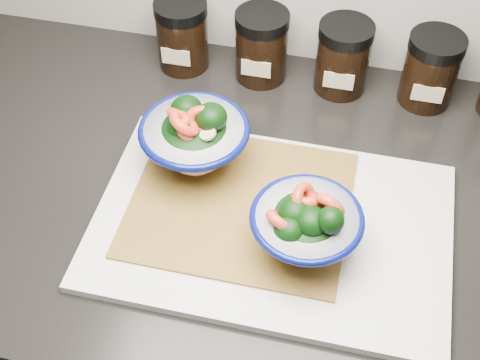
% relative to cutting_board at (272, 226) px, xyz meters
% --- Properties ---
extents(cabinet, '(3.43, 0.58, 0.86)m').
position_rel_cutting_board_xyz_m(cabinet, '(-0.04, 0.06, -0.48)').
color(cabinet, black).
rests_on(cabinet, ground).
extents(countertop, '(3.50, 0.60, 0.04)m').
position_rel_cutting_board_xyz_m(countertop, '(-0.04, 0.06, -0.03)').
color(countertop, black).
rests_on(countertop, cabinet).
extents(cutting_board, '(0.45, 0.30, 0.01)m').
position_rel_cutting_board_xyz_m(cutting_board, '(0.00, 0.00, 0.00)').
color(cutting_board, silver).
rests_on(cutting_board, countertop).
extents(bamboo_mat, '(0.28, 0.24, 0.00)m').
position_rel_cutting_board_xyz_m(bamboo_mat, '(-0.05, 0.02, 0.01)').
color(bamboo_mat, olive).
rests_on(bamboo_mat, cutting_board).
extents(bowl_left, '(0.15, 0.15, 0.11)m').
position_rel_cutting_board_xyz_m(bowl_left, '(-0.12, 0.08, 0.06)').
color(bowl_left, white).
rests_on(bowl_left, bamboo_mat).
extents(bowl_right, '(0.14, 0.14, 0.10)m').
position_rel_cutting_board_xyz_m(bowl_right, '(0.04, -0.03, 0.05)').
color(bowl_right, white).
rests_on(bowl_right, bamboo_mat).
extents(spice_jar_a, '(0.08, 0.08, 0.11)m').
position_rel_cutting_board_xyz_m(spice_jar_a, '(-0.20, 0.30, 0.05)').
color(spice_jar_a, black).
rests_on(spice_jar_a, countertop).
extents(spice_jar_b, '(0.08, 0.08, 0.11)m').
position_rel_cutting_board_xyz_m(spice_jar_b, '(-0.08, 0.30, 0.05)').
color(spice_jar_b, black).
rests_on(spice_jar_b, countertop).
extents(spice_jar_c, '(0.08, 0.08, 0.11)m').
position_rel_cutting_board_xyz_m(spice_jar_c, '(0.05, 0.30, 0.05)').
color(spice_jar_c, black).
rests_on(spice_jar_c, countertop).
extents(spice_jar_d, '(0.08, 0.08, 0.11)m').
position_rel_cutting_board_xyz_m(spice_jar_d, '(0.18, 0.30, 0.05)').
color(spice_jar_d, black).
rests_on(spice_jar_d, countertop).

